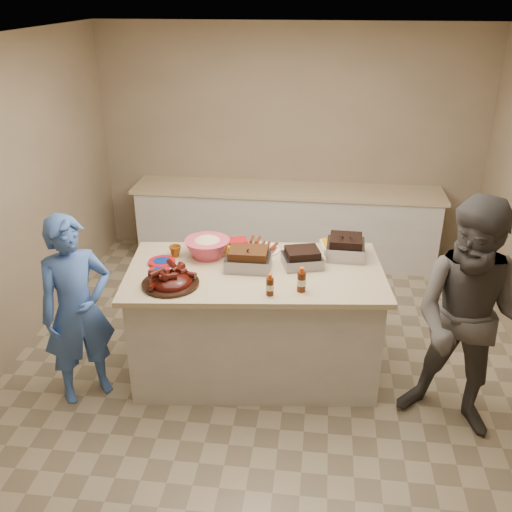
# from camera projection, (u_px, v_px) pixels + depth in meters

# --- Properties ---
(room) EXTENTS (4.50, 5.00, 2.70)m
(room) POSITION_uv_depth(u_px,v_px,m) (267.00, 365.00, 5.04)
(room) COLOR gray
(room) RESTS_ON ground
(back_counter) EXTENTS (3.60, 0.64, 0.90)m
(back_counter) POSITION_uv_depth(u_px,v_px,m) (286.00, 224.00, 6.82)
(back_counter) COLOR beige
(back_counter) RESTS_ON ground
(island) EXTENTS (2.16, 1.30, 0.97)m
(island) POSITION_uv_depth(u_px,v_px,m) (255.00, 369.00, 4.99)
(island) COLOR beige
(island) RESTS_ON ground
(rib_platter) EXTENTS (0.44, 0.44, 0.18)m
(rib_platter) POSITION_uv_depth(u_px,v_px,m) (171.00, 285.00, 4.34)
(rib_platter) COLOR #3D0B05
(rib_platter) RESTS_ON island
(pulled_pork_tray) EXTENTS (0.36, 0.27, 0.11)m
(pulled_pork_tray) POSITION_uv_depth(u_px,v_px,m) (248.00, 268.00, 4.60)
(pulled_pork_tray) COLOR #47230F
(pulled_pork_tray) RESTS_ON island
(brisket_tray) EXTENTS (0.36, 0.33, 0.09)m
(brisket_tray) POSITION_uv_depth(u_px,v_px,m) (302.00, 266.00, 4.64)
(brisket_tray) COLOR black
(brisket_tray) RESTS_ON island
(roasting_pan) EXTENTS (0.32, 0.32, 0.12)m
(roasting_pan) POSITION_uv_depth(u_px,v_px,m) (345.00, 257.00, 4.79)
(roasting_pan) COLOR gray
(roasting_pan) RESTS_ON island
(coleslaw_bowl) EXTENTS (0.42, 0.42, 0.26)m
(coleslaw_bowl) POSITION_uv_depth(u_px,v_px,m) (208.00, 256.00, 4.80)
(coleslaw_bowl) COLOR #C63C54
(coleslaw_bowl) RESTS_ON island
(sausage_plate) EXTENTS (0.36, 0.36, 0.05)m
(sausage_plate) POSITION_uv_depth(u_px,v_px,m) (262.00, 250.00, 4.91)
(sausage_plate) COLOR silver
(sausage_plate) RESTS_ON island
(mac_cheese_dish) EXTENTS (0.34, 0.28, 0.08)m
(mac_cheese_dish) POSITION_uv_depth(u_px,v_px,m) (339.00, 250.00, 4.91)
(mac_cheese_dish) COLOR #DFA302
(mac_cheese_dish) RESTS_ON island
(bbq_bottle_a) EXTENTS (0.06, 0.06, 0.17)m
(bbq_bottle_a) POSITION_uv_depth(u_px,v_px,m) (270.00, 295.00, 4.20)
(bbq_bottle_a) COLOR #401B0B
(bbq_bottle_a) RESTS_ON island
(bbq_bottle_b) EXTENTS (0.07, 0.07, 0.19)m
(bbq_bottle_b) POSITION_uv_depth(u_px,v_px,m) (301.00, 291.00, 4.26)
(bbq_bottle_b) COLOR #401B0B
(bbq_bottle_b) RESTS_ON island
(mustard_bottle) EXTENTS (0.05, 0.05, 0.13)m
(mustard_bottle) POSITION_uv_depth(u_px,v_px,m) (228.00, 257.00, 4.79)
(mustard_bottle) COLOR yellow
(mustard_bottle) RESTS_ON island
(sauce_bowl) EXTENTS (0.14, 0.06, 0.13)m
(sauce_bowl) POSITION_uv_depth(u_px,v_px,m) (251.00, 261.00, 4.72)
(sauce_bowl) COLOR silver
(sauce_bowl) RESTS_ON island
(plate_stack_large) EXTENTS (0.24, 0.24, 0.03)m
(plate_stack_large) POSITION_uv_depth(u_px,v_px,m) (162.00, 264.00, 4.67)
(plate_stack_large) COLOR #A20E13
(plate_stack_large) RESTS_ON island
(plate_stack_small) EXTENTS (0.18, 0.18, 0.02)m
(plate_stack_small) POSITION_uv_depth(u_px,v_px,m) (160.00, 272.00, 4.54)
(plate_stack_small) COLOR #A20E13
(plate_stack_small) RESTS_ON island
(plastic_cup) EXTENTS (0.11, 0.10, 0.10)m
(plastic_cup) POSITION_uv_depth(u_px,v_px,m) (176.00, 256.00, 4.80)
(plastic_cup) COLOR brown
(plastic_cup) RESTS_ON island
(basket_stack) EXTENTS (0.22, 0.19, 0.09)m
(basket_stack) POSITION_uv_depth(u_px,v_px,m) (236.00, 250.00, 4.92)
(basket_stack) COLOR #A20E13
(basket_stack) RESTS_ON island
(guest_blue) EXTENTS (1.42, 1.56, 0.37)m
(guest_blue) POSITION_uv_depth(u_px,v_px,m) (90.00, 391.00, 4.71)
(guest_blue) COLOR #4067BA
(guest_blue) RESTS_ON ground
(guest_gray) EXTENTS (1.53, 2.02, 0.69)m
(guest_gray) POSITION_uv_depth(u_px,v_px,m) (452.00, 423.00, 4.37)
(guest_gray) COLOR #53504B
(guest_gray) RESTS_ON ground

